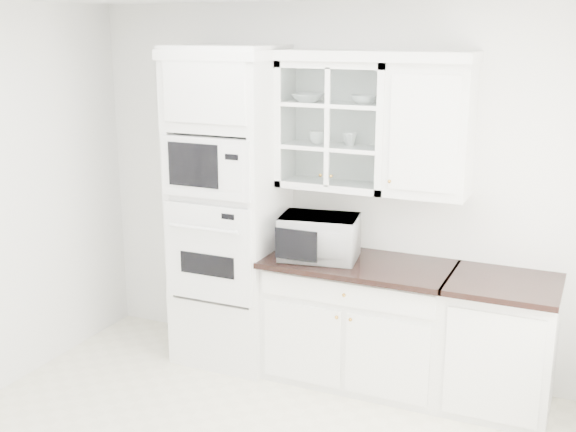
% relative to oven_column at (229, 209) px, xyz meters
% --- Properties ---
extents(room_shell, '(4.00, 3.50, 2.70)m').
position_rel_oven_column_xyz_m(room_shell, '(0.75, -0.99, 0.58)').
color(room_shell, white).
rests_on(room_shell, ground).
extents(oven_column, '(0.76, 0.68, 2.40)m').
position_rel_oven_column_xyz_m(oven_column, '(0.00, 0.00, 0.00)').
color(oven_column, white).
rests_on(oven_column, ground).
extents(base_cabinet_run, '(1.32, 0.67, 0.92)m').
position_rel_oven_column_xyz_m(base_cabinet_run, '(1.03, 0.03, -0.74)').
color(base_cabinet_run, white).
rests_on(base_cabinet_run, ground).
extents(extra_base_cabinet, '(0.72, 0.67, 0.92)m').
position_rel_oven_column_xyz_m(extra_base_cabinet, '(2.03, 0.03, -0.74)').
color(extra_base_cabinet, white).
rests_on(extra_base_cabinet, ground).
extents(upper_cabinet_glass, '(0.80, 0.33, 0.90)m').
position_rel_oven_column_xyz_m(upper_cabinet_glass, '(0.78, 0.17, 0.65)').
color(upper_cabinet_glass, white).
rests_on(upper_cabinet_glass, room_shell).
extents(upper_cabinet_solid, '(0.55, 0.33, 0.90)m').
position_rel_oven_column_xyz_m(upper_cabinet_solid, '(1.46, 0.17, 0.65)').
color(upper_cabinet_solid, white).
rests_on(upper_cabinet_solid, room_shell).
extents(crown_molding, '(2.14, 0.38, 0.07)m').
position_rel_oven_column_xyz_m(crown_molding, '(0.68, 0.14, 1.14)').
color(crown_molding, white).
rests_on(crown_molding, room_shell).
extents(countertop_microwave, '(0.61, 0.53, 0.31)m').
position_rel_oven_column_xyz_m(countertop_microwave, '(0.74, -0.02, -0.12)').
color(countertop_microwave, white).
rests_on(countertop_microwave, base_cabinet_run).
extents(bowl_a, '(0.25, 0.25, 0.06)m').
position_rel_oven_column_xyz_m(bowl_a, '(0.58, 0.15, 0.84)').
color(bowl_a, white).
rests_on(bowl_a, upper_cabinet_glass).
extents(bowl_b, '(0.21, 0.21, 0.06)m').
position_rel_oven_column_xyz_m(bowl_b, '(0.98, 0.18, 0.84)').
color(bowl_b, white).
rests_on(bowl_b, upper_cabinet_glass).
extents(cup_a, '(0.15, 0.15, 0.09)m').
position_rel_oven_column_xyz_m(cup_a, '(0.65, 0.15, 0.56)').
color(cup_a, white).
rests_on(cup_a, upper_cabinet_glass).
extents(cup_b, '(0.12, 0.12, 0.10)m').
position_rel_oven_column_xyz_m(cup_b, '(0.89, 0.18, 0.56)').
color(cup_b, white).
rests_on(cup_b, upper_cabinet_glass).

